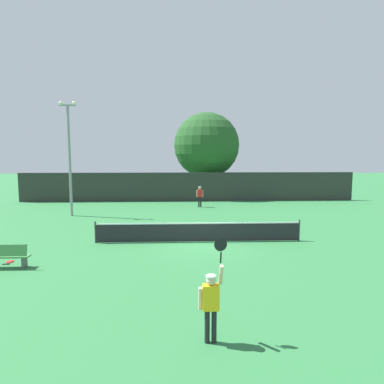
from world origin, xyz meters
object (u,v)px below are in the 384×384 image
tennis_ball (152,238)px  spare_racket (10,262)px  player_serving (211,298)px  large_tree (207,145)px  light_pole (69,151)px  parked_car_near (160,186)px  player_receiving (200,195)px  parked_car_far (277,185)px  parked_car_mid (202,186)px  courtside_bench (5,256)px

tennis_ball → spare_racket: 6.59m
player_serving → spare_racket: bearing=140.6°
spare_racket → large_tree: size_ratio=0.06×
light_pole → parked_car_near: bearing=67.2°
player_receiving → large_tree: bearing=-99.3°
large_tree → parked_car_far: 10.42m
large_tree → parked_car_mid: (-0.24, 2.85, -4.42)m
parked_car_far → spare_racket: bearing=-118.5°
player_serving → courtside_bench: bearing=143.4°
parked_car_far → light_pole: bearing=-134.8°
player_receiving → large_tree: (1.12, 6.86, 4.16)m
tennis_ball → parked_car_far: bearing=59.0°
player_receiving → parked_car_near: bearing=-69.2°
parked_car_mid → parked_car_far: size_ratio=0.99×
parked_car_far → player_receiving: bearing=-123.6°
large_tree → parked_car_near: (-4.82, 2.88, -4.42)m
spare_racket → parked_car_far: bearing=53.8°
player_serving → player_receiving: size_ratio=1.46×
player_serving → spare_racket: size_ratio=4.72×
player_serving → parked_car_near: (-2.63, 29.93, -0.29)m
player_serving → parked_car_near: size_ratio=0.56×
light_pole → parked_car_near: (5.59, 13.28, -3.74)m
courtside_bench → parked_car_far: (18.05, 25.68, 0.30)m
light_pole → parked_car_far: (18.93, 14.49, -3.74)m
courtside_bench → large_tree: size_ratio=0.21×
player_receiving → parked_car_mid: parked_car_mid is taller
courtside_bench → parked_car_near: size_ratio=0.41×
tennis_ball → courtside_bench: 6.89m
spare_racket → light_pole: light_pole is taller
large_tree → spare_racket: bearing=-115.0°
player_receiving → parked_car_far: bearing=-131.4°
spare_racket → light_pole: size_ratio=0.07×
player_serving → spare_racket: 9.81m
courtside_bench → parked_car_far: parked_car_far is taller
light_pole → parked_car_far: bearing=37.4°
courtside_bench → parked_car_near: (4.71, 24.48, 0.30)m
large_tree → parked_car_mid: bearing=94.8°
light_pole → large_tree: bearing=45.0°
player_receiving → parked_car_mid: size_ratio=0.38×
player_receiving → courtside_bench: size_ratio=0.93×
spare_racket → parked_car_mid: size_ratio=0.12×
spare_racket → parked_car_near: 24.25m
player_serving → parked_car_far: 32.92m
parked_car_far → courtside_bench: bearing=-117.4°
player_serving → parked_car_mid: bearing=86.3°
player_receiving → player_serving: bearing=87.0°
courtside_bench → parked_car_mid: parked_car_mid is taller
player_receiving → parked_car_mid: 9.75m
large_tree → parked_car_mid: large_tree is taller
player_receiving → spare_racket: size_ratio=3.24×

